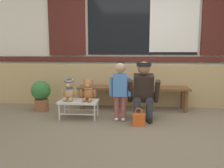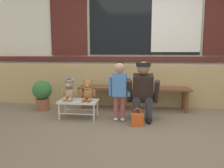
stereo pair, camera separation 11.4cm
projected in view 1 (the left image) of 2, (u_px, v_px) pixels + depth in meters
ground_plane at (145, 128)px, 3.15m from camera, size 60.00×60.00×0.00m
brick_low_wall at (142, 85)px, 4.49m from camera, size 7.91×0.25×0.85m
shop_facade at (142, 17)px, 4.80m from camera, size 8.07×0.26×3.74m
wooden_bench_long at (133, 90)px, 4.16m from camera, size 2.10×0.40×0.44m
small_display_bench at (79, 103)px, 3.60m from camera, size 0.64×0.36×0.30m
teddy_bear_with_hat at (69, 90)px, 3.59m from camera, size 0.28×0.27×0.36m
teddy_bear_plain at (88, 91)px, 3.56m from camera, size 0.28×0.26×0.36m
child_standing at (120, 84)px, 3.43m from camera, size 0.35×0.18×0.96m
adult_crouching at (144, 91)px, 3.50m from camera, size 0.50×0.49×0.95m
handbag_on_ground at (139, 119)px, 3.24m from camera, size 0.18×0.11×0.27m
potted_plant at (41, 94)px, 4.07m from camera, size 0.36×0.36×0.57m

